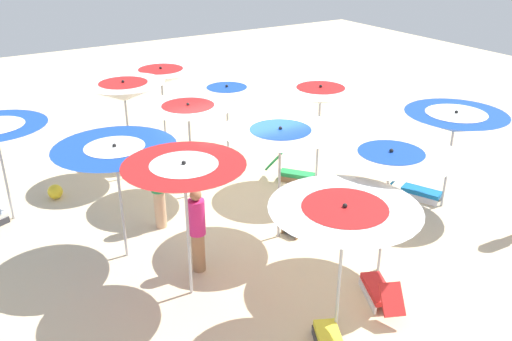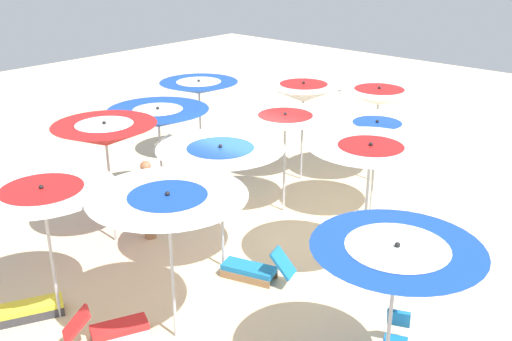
{
  "view_description": "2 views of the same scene",
  "coord_description": "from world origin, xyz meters",
  "px_view_note": "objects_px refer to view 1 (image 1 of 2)",
  "views": [
    {
      "loc": [
        -5.08,
        -9.02,
        5.83
      ],
      "look_at": [
        0.19,
        -0.56,
        1.25
      ],
      "focal_mm": 38.22,
      "sensor_mm": 36.0,
      "label": 1
    },
    {
      "loc": [
        7.06,
        -7.85,
        5.67
      ],
      "look_at": [
        -0.58,
        0.7,
        1.08
      ],
      "focal_mm": 41.4,
      "sensor_mm": 36.0,
      "label": 2
    }
  ],
  "objects_px": {
    "beach_umbrella_4": "(124,91)",
    "lounger_3": "(306,216)",
    "beach_umbrella_10": "(320,95)",
    "beach_umbrella_1": "(116,157)",
    "beach_umbrella_8": "(161,76)",
    "beach_ball": "(55,192)",
    "lounger_4": "(292,173)",
    "lounger_5": "(380,292)",
    "beach_umbrella_11": "(455,122)",
    "beach_umbrella_6": "(280,140)",
    "beachgoer_2": "(197,229)",
    "beach_umbrella_5": "(188,113)",
    "beach_umbrella_9": "(227,94)",
    "lounger_2": "(417,189)",
    "beachgoer_1": "(158,186)",
    "beach_umbrella_2": "(185,176)",
    "beach_umbrella_7": "(390,162)",
    "beach_umbrella_3": "(344,220)"
  },
  "relations": [
    {
      "from": "lounger_4",
      "to": "beach_ball",
      "type": "distance_m",
      "value": 5.59
    },
    {
      "from": "beach_umbrella_4",
      "to": "lounger_5",
      "type": "xyz_separation_m",
      "value": [
        1.77,
        -6.91,
        -1.99
      ]
    },
    {
      "from": "beach_umbrella_2",
      "to": "beachgoer_1",
      "type": "height_order",
      "value": "beach_umbrella_2"
    },
    {
      "from": "beach_umbrella_5",
      "to": "beach_umbrella_6",
      "type": "distance_m",
      "value": 2.66
    },
    {
      "from": "beach_umbrella_6",
      "to": "beach_umbrella_8",
      "type": "xyz_separation_m",
      "value": [
        -0.12,
        5.37,
        0.04
      ]
    },
    {
      "from": "beach_umbrella_11",
      "to": "lounger_3",
      "type": "xyz_separation_m",
      "value": [
        -3.12,
        0.91,
        -1.77
      ]
    },
    {
      "from": "beach_umbrella_10",
      "to": "beach_umbrella_11",
      "type": "height_order",
      "value": "beach_umbrella_10"
    },
    {
      "from": "beach_umbrella_1",
      "to": "lounger_4",
      "type": "relative_size",
      "value": 2.02
    },
    {
      "from": "beach_umbrella_4",
      "to": "beach_umbrella_5",
      "type": "xyz_separation_m",
      "value": [
        0.83,
        -1.7,
        -0.19
      ]
    },
    {
      "from": "beach_umbrella_5",
      "to": "lounger_2",
      "type": "xyz_separation_m",
      "value": [
        4.35,
        -2.85,
        -1.81
      ]
    },
    {
      "from": "beach_umbrella_1",
      "to": "lounger_5",
      "type": "distance_m",
      "value": 5.1
    },
    {
      "from": "beach_ball",
      "to": "beach_umbrella_9",
      "type": "bearing_deg",
      "value": -6.06
    },
    {
      "from": "beach_umbrella_1",
      "to": "beach_umbrella_10",
      "type": "height_order",
      "value": "beach_umbrella_10"
    },
    {
      "from": "lounger_3",
      "to": "beachgoer_2",
      "type": "relative_size",
      "value": 0.83
    },
    {
      "from": "beach_umbrella_4",
      "to": "beach_ball",
      "type": "height_order",
      "value": "beach_umbrella_4"
    },
    {
      "from": "beach_umbrella_4",
      "to": "lounger_3",
      "type": "distance_m",
      "value": 5.18
    },
    {
      "from": "lounger_3",
      "to": "beachgoer_2",
      "type": "bearing_deg",
      "value": -12.31
    },
    {
      "from": "beach_umbrella_5",
      "to": "beach_umbrella_11",
      "type": "height_order",
      "value": "beach_umbrella_5"
    },
    {
      "from": "beach_umbrella_7",
      "to": "lounger_2",
      "type": "relative_size",
      "value": 2.03
    },
    {
      "from": "beach_umbrella_8",
      "to": "beach_ball",
      "type": "relative_size",
      "value": 7.02
    },
    {
      "from": "beach_umbrella_8",
      "to": "lounger_5",
      "type": "relative_size",
      "value": 1.88
    },
    {
      "from": "beach_umbrella_6",
      "to": "beach_umbrella_11",
      "type": "distance_m",
      "value": 3.95
    },
    {
      "from": "beach_umbrella_11",
      "to": "beach_ball",
      "type": "relative_size",
      "value": 6.62
    },
    {
      "from": "beach_umbrella_10",
      "to": "lounger_4",
      "type": "height_order",
      "value": "beach_umbrella_10"
    },
    {
      "from": "beach_umbrella_5",
      "to": "beach_ball",
      "type": "distance_m",
      "value": 3.65
    },
    {
      "from": "beach_umbrella_8",
      "to": "beach_umbrella_9",
      "type": "distance_m",
      "value": 2.01
    },
    {
      "from": "beach_umbrella_6",
      "to": "beach_umbrella_9",
      "type": "xyz_separation_m",
      "value": [
        0.88,
        3.64,
        -0.17
      ]
    },
    {
      "from": "beach_umbrella_10",
      "to": "beach_umbrella_9",
      "type": "bearing_deg",
      "value": 118.0
    },
    {
      "from": "beachgoer_2",
      "to": "beach_ball",
      "type": "relative_size",
      "value": 4.84
    },
    {
      "from": "beach_umbrella_2",
      "to": "lounger_3",
      "type": "distance_m",
      "value": 3.72
    },
    {
      "from": "lounger_4",
      "to": "beach_umbrella_4",
      "type": "bearing_deg",
      "value": -163.1
    },
    {
      "from": "beach_umbrella_7",
      "to": "lounger_5",
      "type": "distance_m",
      "value": 2.17
    },
    {
      "from": "beach_umbrella_6",
      "to": "beach_umbrella_8",
      "type": "bearing_deg",
      "value": 91.26
    },
    {
      "from": "beach_umbrella_4",
      "to": "beach_umbrella_6",
      "type": "height_order",
      "value": "beach_umbrella_4"
    },
    {
      "from": "beach_umbrella_7",
      "to": "beach_umbrella_9",
      "type": "xyz_separation_m",
      "value": [
        -0.02,
        5.58,
        -0.24
      ]
    },
    {
      "from": "beach_umbrella_4",
      "to": "beach_umbrella_9",
      "type": "xyz_separation_m",
      "value": [
        2.39,
        -0.63,
        -0.28
      ]
    },
    {
      "from": "beach_umbrella_3",
      "to": "beach_umbrella_9",
      "type": "relative_size",
      "value": 1.06
    },
    {
      "from": "beach_umbrella_5",
      "to": "beachgoer_1",
      "type": "height_order",
      "value": "beach_umbrella_5"
    },
    {
      "from": "lounger_4",
      "to": "beachgoer_1",
      "type": "distance_m",
      "value": 3.7
    },
    {
      "from": "beach_umbrella_8",
      "to": "lounger_3",
      "type": "bearing_deg",
      "value": -80.87
    },
    {
      "from": "beach_umbrella_10",
      "to": "beach_umbrella_1",
      "type": "bearing_deg",
      "value": -174.56
    },
    {
      "from": "beach_umbrella_2",
      "to": "beach_ball",
      "type": "xyz_separation_m",
      "value": [
        -1.12,
        4.83,
        -2.05
      ]
    },
    {
      "from": "beach_umbrella_3",
      "to": "lounger_4",
      "type": "bearing_deg",
      "value": 61.62
    },
    {
      "from": "beach_umbrella_7",
      "to": "beach_umbrella_11",
      "type": "distance_m",
      "value": 3.14
    },
    {
      "from": "lounger_5",
      "to": "beach_umbrella_11",
      "type": "bearing_deg",
      "value": -39.47
    },
    {
      "from": "lounger_2",
      "to": "beachgoer_2",
      "type": "xyz_separation_m",
      "value": [
        -5.55,
        0.09,
        0.65
      ]
    },
    {
      "from": "lounger_4",
      "to": "beach_umbrella_7",
      "type": "bearing_deg",
      "value": -50.26
    },
    {
      "from": "beach_umbrella_1",
      "to": "beach_umbrella_4",
      "type": "height_order",
      "value": "beach_umbrella_4"
    },
    {
      "from": "beach_umbrella_10",
      "to": "beach_umbrella_11",
      "type": "distance_m",
      "value": 2.92
    },
    {
      "from": "beach_umbrella_5",
      "to": "beach_umbrella_11",
      "type": "bearing_deg",
      "value": -37.11
    }
  ]
}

